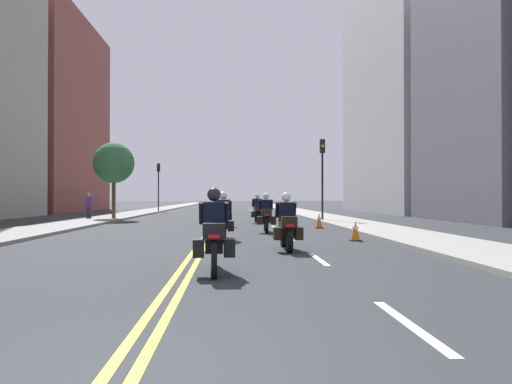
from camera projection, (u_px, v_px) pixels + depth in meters
ground_plane at (223, 211)px, 51.45m from camera, size 264.00×264.00×0.00m
sidewalk_left at (152, 210)px, 51.10m from camera, size 2.88×144.00×0.12m
sidewalk_right at (293, 210)px, 51.80m from camera, size 2.88×144.00×0.12m
centreline_yellow_inner at (222, 211)px, 51.44m from camera, size 0.12×132.00×0.01m
centreline_yellow_outer at (224, 211)px, 51.46m from camera, size 0.12×132.00×0.01m
lane_dashes_white at (263, 219)px, 32.61m from camera, size 0.14×56.40×0.01m
building_right_1 at (496, 89)px, 29.86m from camera, size 6.05×12.03×15.85m
building_left_2 at (54, 115)px, 50.08m from camera, size 6.63×18.74×19.32m
building_right_2 at (406, 90)px, 47.59m from camera, size 7.70×20.48×23.36m
motorcycle_0 at (214, 238)px, 9.46m from camera, size 0.78×2.22×1.62m
motorcycle_1 at (287, 227)px, 13.53m from camera, size 0.76×2.22×1.57m
motorcycle_2 at (223, 221)px, 16.80m from camera, size 0.77×2.22×1.63m
motorcycle_3 at (266, 216)px, 20.33m from camera, size 0.77×2.13×1.61m
motorcycle_4 at (224, 213)px, 24.36m from camera, size 0.77×2.10×1.59m
motorcycle_5 at (258, 211)px, 27.61m from camera, size 0.78×2.11×1.63m
traffic_cone_0 at (319, 221)px, 23.06m from camera, size 0.35×0.35×0.70m
traffic_cone_1 at (355, 231)px, 16.41m from camera, size 0.36×0.36×0.67m
traffic_light_near at (322, 165)px, 29.40m from camera, size 0.28×0.38×4.84m
traffic_light_far at (158, 178)px, 48.31m from camera, size 0.28×0.38×4.70m
pedestrian_1 at (89, 206)px, 31.82m from camera, size 0.38×0.25×1.68m
street_tree_0 at (114, 163)px, 32.08m from camera, size 2.61×2.61×4.95m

